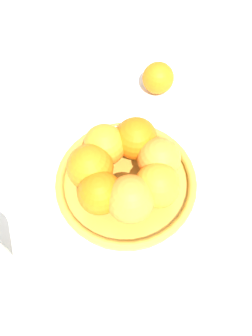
% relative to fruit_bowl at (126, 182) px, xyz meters
% --- Properties ---
extents(ground_plane, '(4.00, 4.00, 0.00)m').
position_rel_fruit_bowl_xyz_m(ground_plane, '(0.00, 0.00, -0.01)').
color(ground_plane, white).
extents(fruit_bowl, '(0.25, 0.25, 0.03)m').
position_rel_fruit_bowl_xyz_m(fruit_bowl, '(0.00, 0.00, 0.00)').
color(fruit_bowl, gold).
rests_on(fruit_bowl, ground_plane).
extents(orange_pile, '(0.19, 0.18, 0.08)m').
position_rel_fruit_bowl_xyz_m(orange_pile, '(-0.00, -0.00, 0.05)').
color(orange_pile, orange).
rests_on(orange_pile, fruit_bowl).
extents(stray_orange, '(0.07, 0.07, 0.07)m').
position_rel_fruit_bowl_xyz_m(stray_orange, '(0.13, 0.20, 0.02)').
color(stray_orange, orange).
rests_on(stray_orange, ground_plane).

